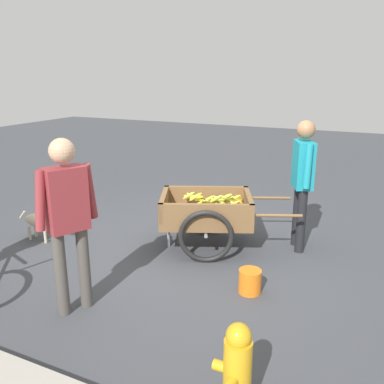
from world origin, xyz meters
TOP-DOWN VIEW (x-y plane):
  - ground_plane at (0.00, 0.00)m, footprint 24.00×24.00m
  - fruit_cart at (-0.21, -0.26)m, footprint 1.82×1.35m
  - vendor_person at (-1.26, -0.71)m, footprint 0.32×0.52m
  - dog at (1.82, 0.46)m, footprint 0.67×0.19m
  - fire_hydrant at (-1.41, 2.09)m, footprint 0.25×0.25m
  - plastic_bucket at (-1.04, 0.58)m, footprint 0.23×0.23m
  - bystander_person at (0.34, 1.56)m, footprint 0.33×0.54m

SIDE VIEW (x-z plane):
  - ground_plane at x=0.00m, z-range 0.00..0.00m
  - plastic_bucket at x=-1.04m, z-range 0.00..0.24m
  - dog at x=1.82m, z-range 0.07..0.47m
  - fire_hydrant at x=-1.41m, z-range 0.00..0.67m
  - fruit_cart at x=-0.21m, z-range 0.07..0.81m
  - vendor_person at x=-1.26m, z-range 0.16..1.75m
  - bystander_person at x=0.34m, z-range 0.16..1.77m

